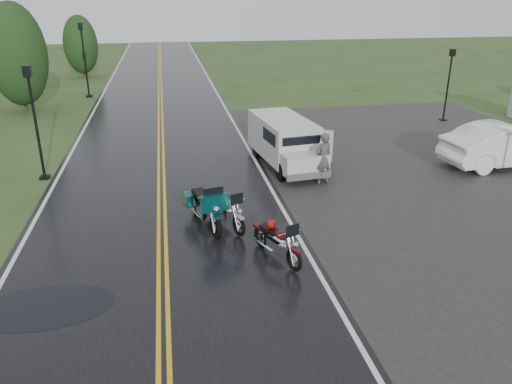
# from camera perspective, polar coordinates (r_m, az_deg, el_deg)

# --- Properties ---
(ground) EXTENTS (120.00, 120.00, 0.00)m
(ground) POSITION_cam_1_polar(r_m,az_deg,el_deg) (13.14, -10.62, -8.10)
(ground) COLOR #2D471E
(ground) RESTS_ON ground
(road) EXTENTS (8.00, 100.00, 0.04)m
(road) POSITION_cam_1_polar(r_m,az_deg,el_deg) (22.38, -10.81, 4.76)
(road) COLOR black
(road) RESTS_ON ground
(parking_pad) EXTENTS (14.00, 24.00, 0.03)m
(parking_pad) POSITION_cam_1_polar(r_m,az_deg,el_deg) (20.60, 21.46, 2.06)
(parking_pad) COLOR black
(parking_pad) RESTS_ON ground
(motorcycle_red) EXTENTS (1.45, 2.18, 1.21)m
(motorcycle_red) POSITION_cam_1_polar(r_m,az_deg,el_deg) (12.30, 4.40, -6.75)
(motorcycle_red) COLOR #52090E
(motorcycle_red) RESTS_ON ground
(motorcycle_teal) EXTENTS (1.48, 2.67, 1.49)m
(motorcycle_teal) POSITION_cam_1_polar(r_m,az_deg,el_deg) (13.79, -4.62, -2.78)
(motorcycle_teal) COLOR #053838
(motorcycle_teal) RESTS_ON ground
(motorcycle_silver) EXTENTS (1.50, 2.23, 1.24)m
(motorcycle_silver) POSITION_cam_1_polar(r_m,az_deg,el_deg) (13.96, -1.98, -2.96)
(motorcycle_silver) COLOR #9CA0A4
(motorcycle_silver) RESTS_ON ground
(van_white) EXTENTS (2.44, 5.05, 1.91)m
(van_white) POSITION_cam_1_polar(r_m,az_deg,el_deg) (18.07, 2.98, 4.08)
(van_white) COLOR silver
(van_white) RESTS_ON ground
(person_at_van) EXTENTS (0.79, 0.64, 1.87)m
(person_at_van) POSITION_cam_1_polar(r_m,az_deg,el_deg) (17.96, 7.68, 3.73)
(person_at_van) COLOR #46474B
(person_at_van) RESTS_ON ground
(sedan_white) EXTENTS (5.24, 2.21, 1.68)m
(sedan_white) POSITION_cam_1_polar(r_m,az_deg,el_deg) (22.07, 26.67, 4.76)
(sedan_white) COLOR white
(sedan_white) RESTS_ON ground
(lamp_post_near_left) EXTENTS (0.36, 0.36, 4.19)m
(lamp_post_near_left) POSITION_cam_1_polar(r_m,az_deg,el_deg) (19.65, -23.86, 7.15)
(lamp_post_near_left) COLOR black
(lamp_post_near_left) RESTS_ON ground
(lamp_post_far_left) EXTENTS (0.40, 0.40, 4.72)m
(lamp_post_far_left) POSITION_cam_1_polar(r_m,az_deg,el_deg) (34.89, -18.98, 14.05)
(lamp_post_far_left) COLOR black
(lamp_post_far_left) RESTS_ON ground
(lamp_post_far_right) EXTENTS (0.32, 0.32, 3.79)m
(lamp_post_far_right) POSITION_cam_1_polar(r_m,az_deg,el_deg) (28.62, 21.08, 11.31)
(lamp_post_far_right) COLOR black
(lamp_post_far_right) RESTS_ON ground
(tree_left_mid) EXTENTS (3.31, 3.31, 5.16)m
(tree_left_mid) POSITION_cam_1_polar(r_m,az_deg,el_deg) (31.86, -25.50, 12.88)
(tree_left_mid) COLOR #1E3D19
(tree_left_mid) RESTS_ON ground
(tree_left_far) EXTENTS (2.67, 2.67, 4.10)m
(tree_left_far) POSITION_cam_1_polar(r_m,az_deg,el_deg) (43.48, -19.34, 14.96)
(tree_left_far) COLOR #1E3D19
(tree_left_far) RESTS_ON ground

